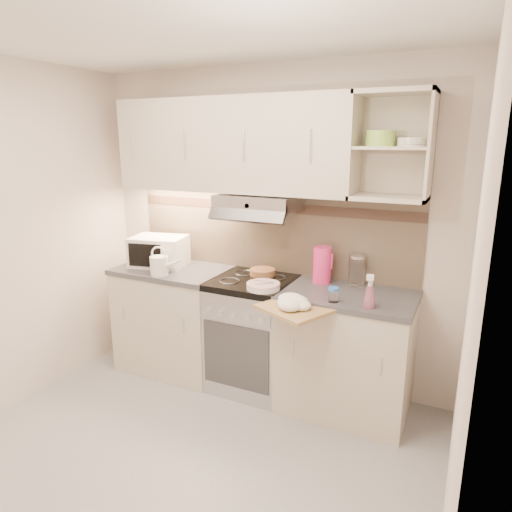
{
  "coord_description": "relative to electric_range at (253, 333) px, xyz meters",
  "views": [
    {
      "loc": [
        1.48,
        -1.91,
        1.94
      ],
      "look_at": [
        0.1,
        0.95,
        1.13
      ],
      "focal_mm": 32.0,
      "sensor_mm": 36.0,
      "label": 1
    }
  ],
  "objects": [
    {
      "name": "ground",
      "position": [
        0.0,
        -1.1,
        -0.45
      ],
      "size": [
        3.0,
        3.0,
        0.0
      ],
      "primitive_type": "plane",
      "color": "#97979A",
      "rests_on": "ground"
    },
    {
      "name": "room_shell",
      "position": [
        0.0,
        -0.73,
        1.18
      ],
      "size": [
        3.04,
        2.84,
        2.52
      ],
      "color": "beige",
      "rests_on": "ground"
    },
    {
      "name": "base_cabinet_left",
      "position": [
        -0.75,
        0.0,
        -0.02
      ],
      "size": [
        0.9,
        0.6,
        0.86
      ],
      "primitive_type": "cube",
      "color": "beige",
      "rests_on": "ground"
    },
    {
      "name": "worktop_left",
      "position": [
        -0.75,
        0.0,
        0.43
      ],
      "size": [
        0.92,
        0.62,
        0.04
      ],
      "primitive_type": "cube",
      "color": "#47474C",
      "rests_on": "base_cabinet_left"
    },
    {
      "name": "base_cabinet_right",
      "position": [
        0.75,
        0.0,
        -0.02
      ],
      "size": [
        0.9,
        0.6,
        0.86
      ],
      "primitive_type": "cube",
      "color": "beige",
      "rests_on": "ground"
    },
    {
      "name": "worktop_right",
      "position": [
        0.75,
        0.0,
        0.43
      ],
      "size": [
        0.92,
        0.62,
        0.04
      ],
      "primitive_type": "cube",
      "color": "#47474C",
      "rests_on": "base_cabinet_right"
    },
    {
      "name": "electric_range",
      "position": [
        0.0,
        0.0,
        0.0
      ],
      "size": [
        0.6,
        0.6,
        0.9
      ],
      "color": "#B7B7BC",
      "rests_on": "ground"
    },
    {
      "name": "microwave",
      "position": [
        -0.9,
        0.01,
        0.57
      ],
      "size": [
        0.5,
        0.41,
        0.25
      ],
      "rotation": [
        0.0,
        0.0,
        0.21
      ],
      "color": "white",
      "rests_on": "worktop_left"
    },
    {
      "name": "watering_can",
      "position": [
        -0.71,
        -0.22,
        0.53
      ],
      "size": [
        0.27,
        0.14,
        0.24
      ],
      "rotation": [
        0.0,
        0.0,
        0.25
      ],
      "color": "silver",
      "rests_on": "worktop_left"
    },
    {
      "name": "plate_stack",
      "position": [
        0.17,
        -0.18,
        0.47
      ],
      "size": [
        0.24,
        0.24,
        0.05
      ],
      "rotation": [
        0.0,
        0.0,
        0.22
      ],
      "color": "silver",
      "rests_on": "electric_range"
    },
    {
      "name": "bread_loaf",
      "position": [
        0.02,
        0.13,
        0.47
      ],
      "size": [
        0.2,
        0.2,
        0.05
      ],
      "primitive_type": "cylinder",
      "color": "#A28A46",
      "rests_on": "electric_range"
    },
    {
      "name": "pink_pitcher",
      "position": [
        0.5,
        0.16,
        0.59
      ],
      "size": [
        0.15,
        0.14,
        0.27
      ],
      "rotation": [
        0.0,
        0.0,
        0.19
      ],
      "color": "#E62C72",
      "rests_on": "worktop_right"
    },
    {
      "name": "glass_jar",
      "position": [
        0.75,
        0.2,
        0.56
      ],
      "size": [
        0.12,
        0.12,
        0.23
      ],
      "rotation": [
        0.0,
        0.0,
        -0.02
      ],
      "color": "white",
      "rests_on": "worktop_right"
    },
    {
      "name": "spice_jar",
      "position": [
        0.7,
        -0.22,
        0.5
      ],
      "size": [
        0.07,
        0.07,
        0.1
      ],
      "rotation": [
        0.0,
        0.0,
        -0.09
      ],
      "color": "white",
      "rests_on": "worktop_right"
    },
    {
      "name": "spray_bottle",
      "position": [
        0.94,
        -0.22,
        0.54
      ],
      "size": [
        0.09,
        0.09,
        0.23
      ],
      "rotation": [
        0.0,
        0.0,
        0.17
      ],
      "color": "pink",
      "rests_on": "worktop_right"
    },
    {
      "name": "cutting_board",
      "position": [
        0.49,
        -0.37,
        0.42
      ],
      "size": [
        0.54,
        0.51,
        0.02
      ],
      "primitive_type": "cube",
      "rotation": [
        0.0,
        0.0,
        -0.42
      ],
      "color": "tan",
      "rests_on": "base_cabinet_right"
    },
    {
      "name": "dish_towel",
      "position": [
        0.51,
        -0.37,
        0.47
      ],
      "size": [
        0.32,
        0.28,
        0.08
      ],
      "primitive_type": null,
      "rotation": [
        0.0,
        0.0,
        0.16
      ],
      "color": "white",
      "rests_on": "cutting_board"
    }
  ]
}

